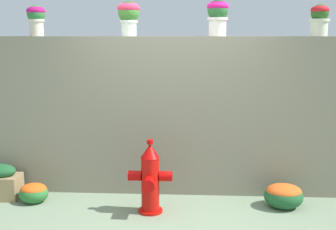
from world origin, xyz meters
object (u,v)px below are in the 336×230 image
at_px(potted_plant_3, 218,14).
at_px(potted_plant_4, 320,18).
at_px(potted_plant_2, 129,14).
at_px(flower_bush_left, 34,192).
at_px(fire_hydrant, 150,180).
at_px(potted_plant_1, 36,17).
at_px(flower_bush_right, 284,195).
at_px(planter_box, 0,182).

xyz_separation_m(potted_plant_3, potted_plant_4, (1.28, 0.01, -0.05)).
bearing_deg(potted_plant_2, potted_plant_4, -0.25).
bearing_deg(flower_bush_left, fire_hydrant, -9.29).
relative_size(potted_plant_1, flower_bush_right, 0.83).
height_order(flower_bush_left, planter_box, planter_box).
xyz_separation_m(potted_plant_2, flower_bush_right, (1.97, -0.55, -2.21)).
distance_m(flower_bush_right, planter_box, 3.64).
bearing_deg(potted_plant_1, fire_hydrant, -26.18).
distance_m(flower_bush_left, planter_box, 0.52).
bearing_deg(flower_bush_right, potted_plant_4, 50.00).
relative_size(potted_plant_1, flower_bush_left, 1.08).
height_order(potted_plant_1, potted_plant_2, potted_plant_2).
xyz_separation_m(fire_hydrant, flower_bush_right, (1.63, 0.26, -0.25)).
distance_m(potted_plant_2, fire_hydrant, 2.14).
bearing_deg(flower_bush_right, fire_hydrant, -171.00).
height_order(potted_plant_3, potted_plant_4, potted_plant_3).
relative_size(potted_plant_1, potted_plant_2, 0.89).
xyz_separation_m(potted_plant_1, potted_plant_4, (3.63, 0.04, -0.02)).
height_order(potted_plant_3, planter_box, potted_plant_3).
distance_m(potted_plant_1, fire_hydrant, 2.58).
bearing_deg(flower_bush_right, potted_plant_3, 147.22).
relative_size(potted_plant_1, potted_plant_3, 0.86).
relative_size(potted_plant_2, planter_box, 0.85).
height_order(potted_plant_1, potted_plant_3, potted_plant_3).
height_order(potted_plant_2, planter_box, potted_plant_2).
xyz_separation_m(potted_plant_4, flower_bush_right, (-0.46, -0.54, -2.15)).
bearing_deg(potted_plant_3, flower_bush_right, -32.78).
distance_m(fire_hydrant, flower_bush_right, 1.67).
xyz_separation_m(potted_plant_1, flower_bush_left, (0.03, -0.51, -2.20)).
bearing_deg(potted_plant_1, flower_bush_left, -86.42).
bearing_deg(flower_bush_right, flower_bush_left, -179.81).
relative_size(flower_bush_right, planter_box, 0.91).
height_order(flower_bush_left, flower_bush_right, flower_bush_right).
relative_size(potted_plant_3, planter_box, 0.87).
bearing_deg(potted_plant_3, flower_bush_left, -166.82).
distance_m(fire_hydrant, planter_box, 2.05).
height_order(potted_plant_2, flower_bush_left, potted_plant_2).
distance_m(potted_plant_3, flower_bush_left, 3.26).
bearing_deg(potted_plant_2, potted_plant_3, -1.14).
relative_size(potted_plant_3, fire_hydrant, 0.51).
bearing_deg(flower_bush_left, potted_plant_1, 93.58).
relative_size(potted_plant_2, potted_plant_3, 0.97).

